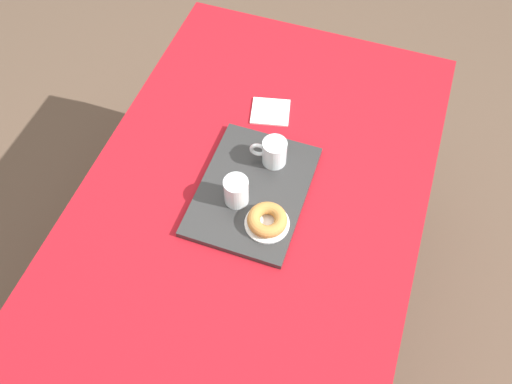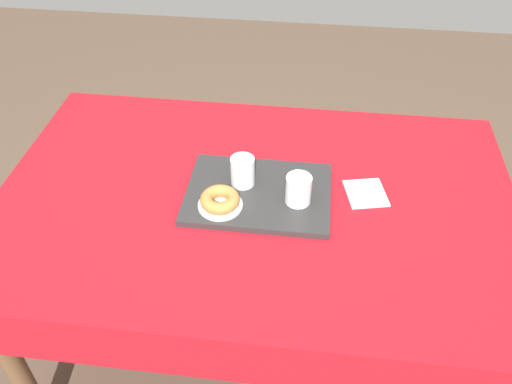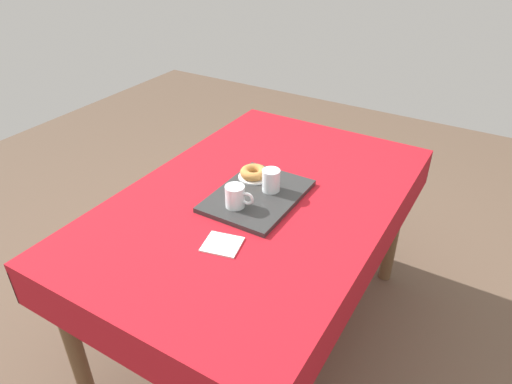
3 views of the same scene
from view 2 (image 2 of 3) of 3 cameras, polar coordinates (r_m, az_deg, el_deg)
name	(u,v)px [view 2 (image 2 of 3)]	position (r m, az deg, el deg)	size (l,w,h in m)	color
ground_plane	(255,341)	(2.16, -0.06, -15.72)	(6.00, 6.00, 0.00)	brown
dining_table	(255,217)	(1.64, -0.08, -2.71)	(1.55, 1.00, 0.77)	#A8141E
serving_tray	(258,194)	(1.57, 0.26, -0.17)	(0.42, 0.31, 0.02)	#2D2D2D
tea_mug_left	(298,190)	(1.51, 4.56, 0.25)	(0.07, 0.11, 0.09)	white
water_glass_near	(243,172)	(1.57, -1.44, 2.16)	(0.07, 0.07, 0.09)	white
donut_plate_left	(220,205)	(1.52, -3.86, -1.42)	(0.13, 0.13, 0.01)	white
sugar_donut_left	(220,200)	(1.50, -3.89, -0.81)	(0.11, 0.11, 0.04)	#BC7F3D
paper_napkin	(366,193)	(1.62, 11.70, -0.13)	(0.11, 0.13, 0.01)	white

